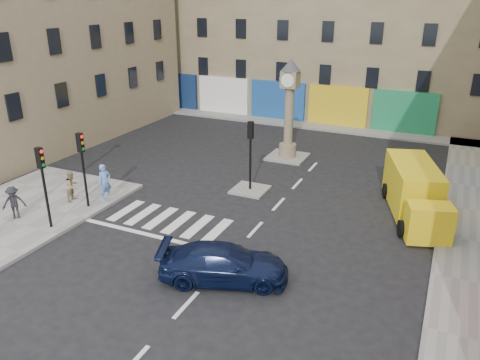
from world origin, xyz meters
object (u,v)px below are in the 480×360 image
Objects in this scene: clock_pillar at (289,103)px; navy_sedan at (224,264)px; traffic_light_left_near at (43,175)px; pedestrian_dark at (14,203)px; pedestrian_tan at (72,186)px; yellow_van at (415,192)px; traffic_light_island at (250,145)px; pedestrian_blue at (105,182)px; traffic_light_left_far at (82,158)px.

navy_sedan is (2.48, -14.10, -2.87)m from clock_pillar.
traffic_light_left_near is 2.71m from pedestrian_dark.
pedestrian_tan is at bearing 113.19° from traffic_light_left_near.
clock_pillar reaches higher than yellow_van.
pedestrian_blue is (-6.00, -4.39, -1.51)m from traffic_light_island.
yellow_van is 4.27× the size of pedestrian_tan.
pedestrian_tan is (-1.13, 2.65, -1.70)m from traffic_light_left_near.
traffic_light_island reaches higher than pedestrian_blue.
pedestrian_blue is 4.20m from pedestrian_dark.
pedestrian_dark is at bearing -121.36° from clock_pillar.
traffic_light_left_near is 16.85m from yellow_van.
navy_sedan is at bearing -17.11° from traffic_light_left_far.
traffic_light_left_far is at bearing -118.94° from clock_pillar.
navy_sedan is 0.71× the size of yellow_van.
clock_pillar is 3.94× the size of pedestrian_tan.
clock_pillar is (0.00, 6.00, 0.96)m from traffic_light_island.
traffic_light_left_far is 3.63m from pedestrian_dark.
yellow_van is (8.18, 0.68, -1.45)m from traffic_light_island.
navy_sedan is 3.00× the size of pedestrian_dark.
pedestrian_dark is (-2.12, -0.02, -1.69)m from traffic_light_left_near.
traffic_light_left_far is at bearing -139.40° from traffic_light_island.
traffic_light_left_near is 2.40m from traffic_light_left_far.
traffic_light_left_far is 2.36× the size of pedestrian_dark.
traffic_light_left_near is 3.34m from pedestrian_tan.
traffic_light_left_near is at bearing -114.55° from clock_pillar.
traffic_light_left_far is 15.77m from yellow_van.
navy_sedan is 2.52× the size of pedestrian_blue.
traffic_light_island is at bearing 167.36° from yellow_van.
traffic_light_island reaches higher than yellow_van.
pedestrian_dark is (-8.42, -13.82, -2.62)m from clock_pillar.
clock_pillar is 13.65m from pedestrian_tan.
traffic_light_left_near is at bearing -128.93° from traffic_light_island.
traffic_light_left_near is 2.36× the size of pedestrian_dark.
clock_pillar reaches higher than pedestrian_dark.
navy_sedan is 10.91m from pedestrian_dark.
pedestrian_dark is at bearing -179.43° from traffic_light_left_near.
pedestrian_tan is at bearing 167.63° from traffic_light_left_far.
traffic_light_left_near is 1.98× the size of pedestrian_blue.
traffic_light_island is 0.79× the size of navy_sedan.
pedestrian_tan is (-9.92, 2.95, 0.24)m from navy_sedan.
pedestrian_tan is at bearing 53.29° from navy_sedan.
traffic_light_island is 11.61m from pedestrian_dark.
pedestrian_dark is (-2.42, -3.43, -0.15)m from pedestrian_blue.
traffic_light_left_far is 2.39× the size of pedestrian_tan.
yellow_van is at bearing -75.74° from pedestrian_tan.
traffic_light_island reaches higher than pedestrian_tan.
traffic_light_island is 8.33m from yellow_van.
clock_pillar is 12.25m from pedestrian_blue.
traffic_light_left_far is 0.56× the size of yellow_van.
pedestrian_dark is (-10.90, 0.28, 0.25)m from navy_sedan.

